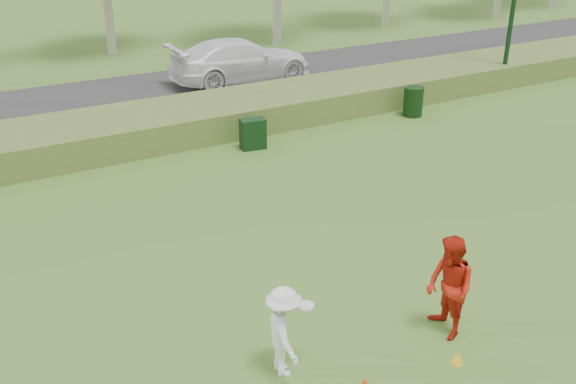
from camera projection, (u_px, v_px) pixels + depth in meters
ground at (405, 347)px, 10.87m from camera, size 120.00×120.00×0.00m
reed_strip at (161, 124)px, 20.13m from camera, size 80.00×3.00×0.90m
park_road at (117, 98)px, 24.24m from camera, size 80.00×6.00×0.06m
player_white at (284, 332)px, 9.98m from camera, size 0.92×1.11×1.56m
player_red at (449, 287)px, 10.85m from camera, size 0.87×1.03×1.86m
cone_orange at (365, 383)px, 9.92m from camera, size 0.17×0.17×0.19m
cone_yellow at (458, 357)px, 10.45m from camera, size 0.21×0.21×0.23m
utility_cabinet at (253, 134)px, 19.29m from camera, size 0.80×0.57×0.92m
trash_bin at (413, 102)px, 22.17m from camera, size 0.78×0.78×1.02m
car_right at (241, 60)px, 26.06m from camera, size 5.90×2.46×1.70m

